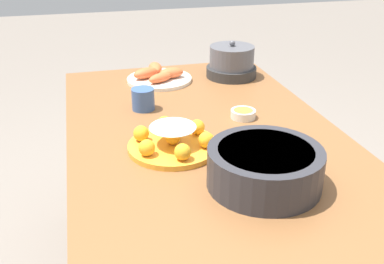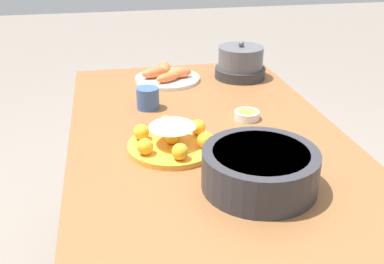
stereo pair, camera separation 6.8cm
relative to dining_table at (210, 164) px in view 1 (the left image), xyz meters
name	(u,v)px [view 1 (the left image)]	position (x,y,z in m)	size (l,w,h in m)	color
dining_table	(210,164)	(0.00, 0.00, 0.00)	(1.54, 0.84, 0.70)	brown
cake_plate	(173,141)	(0.03, -0.12, 0.11)	(0.26, 0.26, 0.08)	gold
serving_bowl	(265,166)	(0.28, 0.06, 0.14)	(0.29, 0.29, 0.10)	#2D2D33
sauce_bowl	(243,114)	(-0.13, 0.15, 0.10)	(0.08, 0.08, 0.03)	silver
seafood_platter	(159,76)	(-0.57, -0.05, 0.11)	(0.26, 0.26, 0.06)	silver
cup_near	(143,99)	(-0.29, -0.16, 0.12)	(0.08, 0.08, 0.08)	#38568E
warming_pot	(232,62)	(-0.55, 0.26, 0.15)	(0.21, 0.21, 0.15)	#2D2D2D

